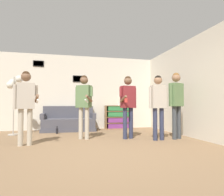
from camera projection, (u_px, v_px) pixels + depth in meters
ground_plane at (105, 156)px, 3.39m from camera, size 20.00×20.00×0.00m
wall_back at (84, 92)px, 7.40m from camera, size 7.72×0.08×2.70m
wall_right at (179, 89)px, 6.02m from camera, size 0.06×6.44×2.70m
couch at (69, 122)px, 6.83m from camera, size 1.79×0.80×0.84m
bookshelf at (118, 117)px, 7.44m from camera, size 0.94×0.30×0.86m
floor_lamp at (14, 87)px, 5.87m from camera, size 0.42×0.46×1.76m
person_player_foreground_left at (26, 100)px, 4.32m from camera, size 0.55×0.42×1.61m
person_player_foreground_center at (84, 100)px, 5.15m from camera, size 0.43×0.60×1.65m
person_watcher_holding_cup at (128, 100)px, 5.22m from camera, size 0.49×0.49×1.64m
person_spectator_near_bookshelf at (158, 100)px, 5.00m from camera, size 0.50×0.21×1.62m
person_spectator_far_right at (176, 98)px, 5.18m from camera, size 0.47×0.32×1.72m
bottle_on_floor at (57, 131)px, 6.12m from camera, size 0.07×0.07×0.23m
drinking_cup at (119, 104)px, 7.47m from camera, size 0.09×0.09×0.12m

